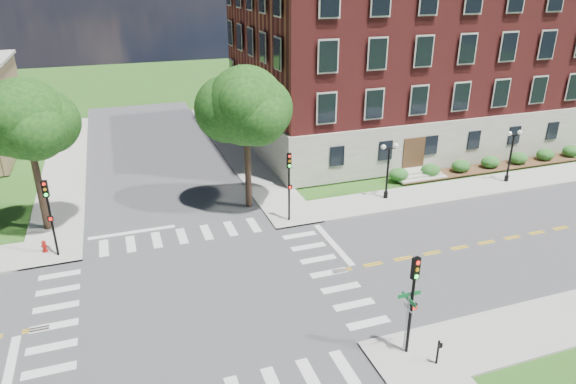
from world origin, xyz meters
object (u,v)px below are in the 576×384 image
object	(u,v)px
twin_lamp_west	(388,168)
push_button_post	(438,351)
traffic_signal_ne	(289,178)
traffic_signal_nw	(49,209)
twin_lamp_east	(511,153)
traffic_signal_se	(413,294)
fire_hydrant	(44,247)
street_sign_pole	(408,310)

from	to	relation	value
twin_lamp_west	push_button_post	size ratio (longest dim) A/B	3.53
twin_lamp_west	push_button_post	xyz separation A→B (m)	(-6.74, -16.50, -1.73)
traffic_signal_ne	push_button_post	distance (m)	15.57
traffic_signal_nw	push_button_post	xyz separation A→B (m)	(15.97, -15.42, -2.39)
traffic_signal_ne	twin_lamp_west	world-z (taller)	traffic_signal_ne
traffic_signal_ne	traffic_signal_nw	distance (m)	14.62
twin_lamp_east	push_button_post	bearing A→B (deg)	-137.37
twin_lamp_east	push_button_post	xyz separation A→B (m)	(-17.63, -16.23, -1.73)
traffic_signal_se	fire_hydrant	xyz separation A→B (m)	(-15.92, 15.02, -2.72)
fire_hydrant	street_sign_pole	bearing A→B (deg)	-43.38
traffic_signal_se	twin_lamp_west	world-z (taller)	traffic_signal_se
fire_hydrant	traffic_signal_nw	bearing A→B (deg)	-42.39
traffic_signal_nw	push_button_post	world-z (taller)	traffic_signal_nw
traffic_signal_ne	traffic_signal_nw	bearing A→B (deg)	179.63
traffic_signal_nw	twin_lamp_west	distance (m)	22.75
push_button_post	street_sign_pole	bearing A→B (deg)	128.28
traffic_signal_se	fire_hydrant	world-z (taller)	traffic_signal_se
traffic_signal_se	push_button_post	bearing A→B (deg)	-53.44
twin_lamp_west	twin_lamp_east	bearing A→B (deg)	-1.43
traffic_signal_se	traffic_signal_ne	world-z (taller)	same
traffic_signal_ne	traffic_signal_nw	size ratio (longest dim) A/B	1.00
traffic_signal_se	street_sign_pole	world-z (taller)	traffic_signal_se
traffic_signal_ne	push_button_post	bearing A→B (deg)	-84.93
traffic_signal_ne	twin_lamp_west	xyz separation A→B (m)	(8.10, 1.18, -0.66)
traffic_signal_nw	twin_lamp_west	xyz separation A→B (m)	(22.71, 1.08, -0.66)
traffic_signal_se	street_sign_pole	bearing A→B (deg)	146.23
twin_lamp_east	fire_hydrant	size ratio (longest dim) A/B	5.64
traffic_signal_ne	fire_hydrant	bearing A→B (deg)	177.05
twin_lamp_west	street_sign_pole	world-z (taller)	twin_lamp_west
traffic_signal_ne	traffic_signal_nw	xyz separation A→B (m)	(-14.62, 0.09, 0.00)
street_sign_pole	push_button_post	bearing A→B (deg)	-51.72
traffic_signal_se	twin_lamp_west	xyz separation A→B (m)	(7.56, 15.40, -0.66)
traffic_signal_se	twin_lamp_east	size ratio (longest dim) A/B	1.13
twin_lamp_west	fire_hydrant	bearing A→B (deg)	-179.07
traffic_signal_ne	traffic_signal_nw	world-z (taller)	same
traffic_signal_nw	fire_hydrant	xyz separation A→B (m)	(-0.77, 0.70, -2.72)
twin_lamp_west	street_sign_pole	distance (m)	17.14
traffic_signal_se	push_button_post	distance (m)	2.75
traffic_signal_ne	fire_hydrant	xyz separation A→B (m)	(-15.38, 0.79, -2.72)
twin_lamp_east	twin_lamp_west	bearing A→B (deg)	178.57
push_button_post	traffic_signal_ne	bearing A→B (deg)	95.07
traffic_signal_ne	twin_lamp_west	distance (m)	8.21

